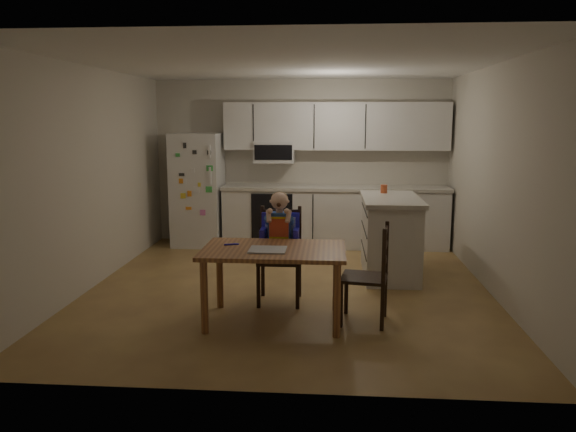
{
  "coord_description": "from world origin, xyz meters",
  "views": [
    {
      "loc": [
        0.47,
        -6.18,
        1.92
      ],
      "look_at": [
        0.03,
        -0.48,
        0.92
      ],
      "focal_mm": 35.0,
      "sensor_mm": 36.0,
      "label": 1
    }
  ],
  "objects_px": {
    "refrigerator": "(198,190)",
    "dining_table": "(274,258)",
    "red_cup": "(384,189)",
    "chair_booster": "(280,235)",
    "chair_side": "(375,268)",
    "kitchen_island": "(390,236)"
  },
  "relations": [
    {
      "from": "dining_table",
      "to": "kitchen_island",
      "type": "bearing_deg",
      "value": 53.9
    },
    {
      "from": "kitchen_island",
      "to": "chair_side",
      "type": "xyz_separation_m",
      "value": [
        -0.32,
        -1.69,
        0.05
      ]
    },
    {
      "from": "chair_side",
      "to": "refrigerator",
      "type": "bearing_deg",
      "value": -133.67
    },
    {
      "from": "refrigerator",
      "to": "chair_side",
      "type": "relative_size",
      "value": 1.79
    },
    {
      "from": "dining_table",
      "to": "chair_booster",
      "type": "relative_size",
      "value": 1.14
    },
    {
      "from": "red_cup",
      "to": "chair_booster",
      "type": "distance_m",
      "value": 1.95
    },
    {
      "from": "refrigerator",
      "to": "dining_table",
      "type": "xyz_separation_m",
      "value": [
        1.49,
        -3.23,
        -0.23
      ]
    },
    {
      "from": "dining_table",
      "to": "chair_side",
      "type": "xyz_separation_m",
      "value": [
        0.94,
        0.04,
        -0.08
      ]
    },
    {
      "from": "kitchen_island",
      "to": "chair_side",
      "type": "bearing_deg",
      "value": -100.55
    },
    {
      "from": "chair_booster",
      "to": "chair_side",
      "type": "height_order",
      "value": "chair_booster"
    },
    {
      "from": "refrigerator",
      "to": "kitchen_island",
      "type": "height_order",
      "value": "refrigerator"
    },
    {
      "from": "red_cup",
      "to": "dining_table",
      "type": "height_order",
      "value": "red_cup"
    },
    {
      "from": "refrigerator",
      "to": "dining_table",
      "type": "bearing_deg",
      "value": -65.19
    },
    {
      "from": "chair_booster",
      "to": "chair_side",
      "type": "bearing_deg",
      "value": -32.15
    },
    {
      "from": "red_cup",
      "to": "chair_booster",
      "type": "relative_size",
      "value": 0.09
    },
    {
      "from": "dining_table",
      "to": "refrigerator",
      "type": "bearing_deg",
      "value": 114.81
    },
    {
      "from": "chair_booster",
      "to": "refrigerator",
      "type": "bearing_deg",
      "value": 119.34
    },
    {
      "from": "refrigerator",
      "to": "chair_side",
      "type": "distance_m",
      "value": 4.03
    },
    {
      "from": "red_cup",
      "to": "dining_table",
      "type": "bearing_deg",
      "value": -119.65
    },
    {
      "from": "refrigerator",
      "to": "chair_booster",
      "type": "xyz_separation_m",
      "value": [
        1.49,
        -2.61,
        -0.14
      ]
    },
    {
      "from": "chair_booster",
      "to": "dining_table",
      "type": "bearing_deg",
      "value": -90.38
    },
    {
      "from": "kitchen_island",
      "to": "red_cup",
      "type": "distance_m",
      "value": 0.66
    }
  ]
}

